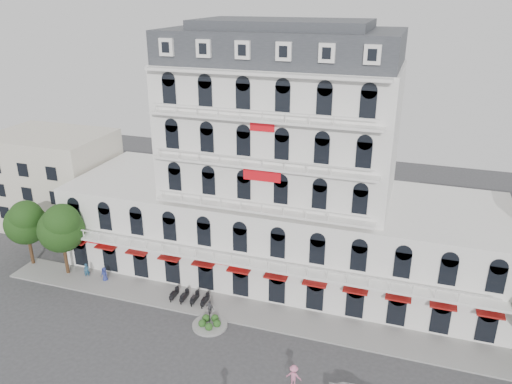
# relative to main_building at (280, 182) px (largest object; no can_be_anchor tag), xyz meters

# --- Properties ---
(ground) EXTENTS (120.00, 120.00, 0.00)m
(ground) POSITION_rel_main_building_xyz_m (0.00, -18.00, -9.96)
(ground) COLOR #38383A
(ground) RESTS_ON ground
(sidewalk) EXTENTS (53.00, 4.00, 0.16)m
(sidewalk) POSITION_rel_main_building_xyz_m (0.00, -9.00, -9.88)
(sidewalk) COLOR gray
(sidewalk) RESTS_ON ground
(main_building) EXTENTS (45.00, 15.00, 25.80)m
(main_building) POSITION_rel_main_building_xyz_m (0.00, 0.00, 0.00)
(main_building) COLOR silver
(main_building) RESTS_ON ground
(flank_building_west) EXTENTS (14.00, 10.00, 12.00)m
(flank_building_west) POSITION_rel_main_building_xyz_m (-30.00, 2.00, -3.96)
(flank_building_west) COLOR beige
(flank_building_west) RESTS_ON ground
(traffic_island) EXTENTS (3.20, 3.20, 1.60)m
(traffic_island) POSITION_rel_main_building_xyz_m (-3.00, -11.99, -9.70)
(traffic_island) COLOR gray
(traffic_island) RESTS_ON ground
(parked_scooter_row) EXTENTS (4.40, 1.80, 1.10)m
(parked_scooter_row) POSITION_rel_main_building_xyz_m (-6.35, -9.20, -9.96)
(parked_scooter_row) COLOR black
(parked_scooter_row) RESTS_ON ground
(tree_west_outer) EXTENTS (4.50, 4.48, 7.76)m
(tree_west_outer) POSITION_rel_main_building_xyz_m (-25.95, -8.01, -4.61)
(tree_west_outer) COLOR #382314
(tree_west_outer) RESTS_ON ground
(tree_west_inner) EXTENTS (4.76, 4.76, 8.25)m
(tree_west_inner) POSITION_rel_main_building_xyz_m (-20.95, -8.51, -4.28)
(tree_west_inner) COLOR #382314
(tree_west_inner) RESTS_ON ground
(pedestrian_left) EXTENTS (0.84, 0.58, 1.63)m
(pedestrian_left) POSITION_rel_main_building_xyz_m (-16.39, -8.50, -9.15)
(pedestrian_left) COLOR navy
(pedestrian_left) RESTS_ON ground
(pedestrian_mid) EXTENTS (0.95, 0.53, 1.53)m
(pedestrian_mid) POSITION_rel_main_building_xyz_m (-3.63, -10.47, -9.20)
(pedestrian_mid) COLOR #54535A
(pedestrian_mid) RESTS_ON ground
(pedestrian_right) EXTENTS (1.22, 0.73, 1.86)m
(pedestrian_right) POSITION_rel_main_building_xyz_m (6.00, -16.71, -9.03)
(pedestrian_right) COLOR #D06E92
(pedestrian_right) RESTS_ON ground
(pedestrian_far) EXTENTS (0.71, 0.72, 1.67)m
(pedestrian_far) POSITION_rel_main_building_xyz_m (-18.54, -8.50, -9.13)
(pedestrian_far) COLOR navy
(pedestrian_far) RESTS_ON ground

